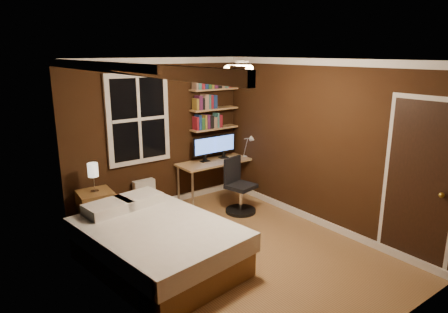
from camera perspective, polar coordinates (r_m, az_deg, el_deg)
floor at (r=5.51m, az=1.60°, el=-13.31°), size 4.20×4.20×0.00m
wall_back at (r=6.77m, az=-9.45°, el=3.13°), size 3.20×0.04×2.50m
wall_left at (r=4.28m, az=-15.37°, el=-4.11°), size 0.04×4.20×2.50m
wall_right at (r=6.14m, az=13.48°, el=1.72°), size 0.04×4.20×2.50m
ceiling at (r=4.86m, az=1.82°, el=13.65°), size 3.20×4.20×0.02m
window at (r=6.53m, az=-12.14°, el=5.25°), size 1.06×0.06×1.46m
door at (r=5.38m, az=26.00°, el=-3.76°), size 0.03×0.82×2.05m
door_knob at (r=5.23m, az=28.66°, el=-4.87°), size 0.06×0.06×0.06m
ceiling_fixture at (r=4.79m, az=2.57°, el=12.43°), size 0.44×0.44×0.18m
bookshelf_lower at (r=7.22m, az=-1.38°, el=4.05°), size 0.92×0.22×0.03m
books_row_lower at (r=7.20m, az=-1.38°, el=5.07°), size 0.54×0.16×0.23m
bookshelf_middle at (r=7.16m, az=-1.39°, el=6.81°), size 0.92×0.22×0.03m
books_row_middle at (r=7.15m, az=-1.40°, el=7.84°), size 0.42×0.16×0.23m
bookshelf_upper at (r=7.12m, az=-1.41°, el=9.59°), size 0.92×0.22×0.03m
books_row_upper at (r=7.11m, az=-1.42°, el=10.64°), size 0.66×0.16×0.23m
bed at (r=5.11m, az=-9.53°, el=-12.19°), size 1.73×2.21×0.69m
nightstand at (r=6.29m, az=-17.76°, el=-7.37°), size 0.51×0.51×0.60m
bedside_lamp at (r=6.12m, az=-18.14°, el=-2.88°), size 0.15×0.15×0.44m
radiator at (r=6.80m, az=-11.30°, el=-5.50°), size 0.36×0.13×0.54m
desk at (r=7.18m, az=-1.02°, el=-1.04°), size 1.47×0.55×0.70m
monitor_left at (r=7.05m, az=-2.76°, el=1.04°), size 0.48×0.12×0.45m
monitor_right at (r=7.29m, az=-0.04°, el=1.51°), size 0.48×0.12×0.45m
desk_lamp at (r=7.34m, az=3.56°, el=1.56°), size 0.14×0.32×0.44m
office_chair at (r=6.63m, az=2.12°, el=-5.13°), size 0.51×0.51×0.92m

